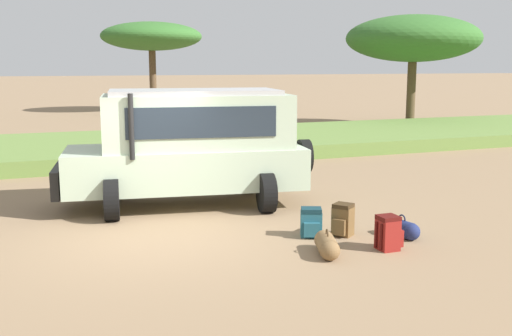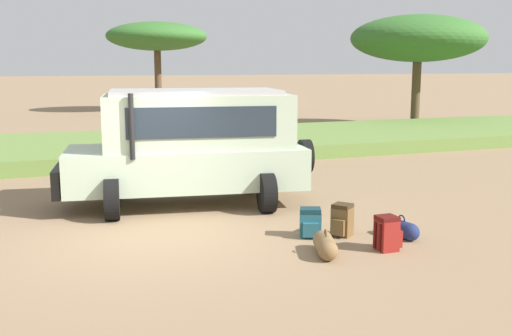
% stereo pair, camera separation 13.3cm
% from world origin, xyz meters
% --- Properties ---
extents(ground_plane, '(320.00, 320.00, 0.00)m').
position_xyz_m(ground_plane, '(0.00, 0.00, 0.00)').
color(ground_plane, '#8C7051').
extents(grass_bank, '(120.00, 7.00, 0.44)m').
position_xyz_m(grass_bank, '(0.00, 10.27, 0.22)').
color(grass_bank, olive).
rests_on(grass_bank, ground_plane).
extents(safari_vehicle, '(5.47, 3.24, 2.44)m').
position_xyz_m(safari_vehicle, '(1.22, 2.19, 1.29)').
color(safari_vehicle, '#B2C6A8').
rests_on(safari_vehicle, ground_plane).
extents(backpack_beside_front_wheel, '(0.46, 0.44, 0.57)m').
position_xyz_m(backpack_beside_front_wheel, '(3.05, -1.03, 0.28)').
color(backpack_beside_front_wheel, brown).
rests_on(backpack_beside_front_wheel, ground_plane).
extents(backpack_cluster_center, '(0.42, 0.33, 0.56)m').
position_xyz_m(backpack_cluster_center, '(3.33, -2.01, 0.27)').
color(backpack_cluster_center, maroon).
rests_on(backpack_cluster_center, ground_plane).
extents(backpack_near_rear_wheel, '(0.44, 0.45, 0.51)m').
position_xyz_m(backpack_near_rear_wheel, '(2.51, -0.89, 0.25)').
color(backpack_near_rear_wheel, '#235B6B').
rests_on(backpack_near_rear_wheel, ground_plane).
extents(duffel_bag_low_black_case, '(0.50, 0.86, 0.42)m').
position_xyz_m(duffel_bag_low_black_case, '(2.28, -1.88, 0.16)').
color(duffel_bag_low_black_case, brown).
rests_on(duffel_bag_low_black_case, ground_plane).
extents(duffel_bag_soft_canvas, '(0.37, 0.76, 0.40)m').
position_xyz_m(duffel_bag_soft_canvas, '(3.95, -1.49, 0.15)').
color(duffel_bag_soft_canvas, navy).
rests_on(duffel_bag_soft_canvas, ground_plane).
extents(acacia_tree_centre_back, '(6.34, 5.66, 5.60)m').
position_xyz_m(acacia_tree_centre_back, '(5.90, 28.25, 4.68)').
color(acacia_tree_centre_back, brown).
rests_on(acacia_tree_centre_back, ground_plane).
extents(acacia_tree_right_mid, '(6.40, 5.85, 5.24)m').
position_xyz_m(acacia_tree_right_mid, '(15.22, 13.96, 4.13)').
color(acacia_tree_right_mid, brown).
rests_on(acacia_tree_right_mid, ground_plane).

